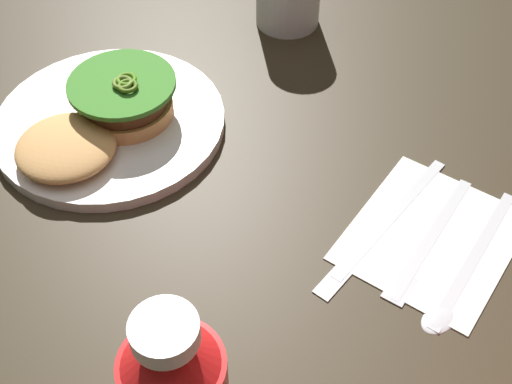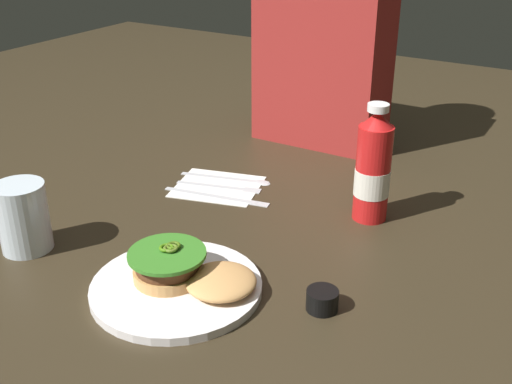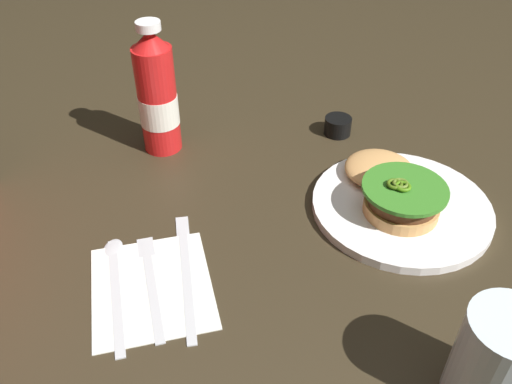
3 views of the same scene
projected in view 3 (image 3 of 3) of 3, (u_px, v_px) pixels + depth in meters
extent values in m
plane|color=#312819|center=(302.00, 235.00, 0.75)|extent=(3.00, 3.00, 0.00)
cylinder|color=white|center=(401.00, 207.00, 0.79)|extent=(0.26, 0.26, 0.01)
cylinder|color=tan|center=(401.00, 207.00, 0.76)|extent=(0.11, 0.11, 0.02)
cylinder|color=#512D19|center=(403.00, 198.00, 0.75)|extent=(0.10, 0.10, 0.02)
cylinder|color=red|center=(404.00, 192.00, 0.75)|extent=(0.09, 0.09, 0.01)
cylinder|color=#357822|center=(405.00, 188.00, 0.74)|extent=(0.12, 0.12, 0.01)
torus|color=#587424|center=(401.00, 183.00, 0.74)|extent=(0.02, 0.02, 0.01)
torus|color=#457B13|center=(403.00, 186.00, 0.73)|extent=(0.02, 0.02, 0.01)
torus|color=#436315|center=(395.00, 184.00, 0.74)|extent=(0.02, 0.02, 0.01)
ellipsoid|color=tan|center=(379.00, 169.00, 0.83)|extent=(0.11, 0.11, 0.03)
cylinder|color=red|center=(158.00, 100.00, 0.87)|extent=(0.06, 0.06, 0.18)
cone|color=red|center=(150.00, 39.00, 0.80)|extent=(0.06, 0.06, 0.03)
cylinder|color=white|center=(148.00, 26.00, 0.79)|extent=(0.04, 0.04, 0.01)
cylinder|color=white|center=(159.00, 109.00, 0.88)|extent=(0.07, 0.07, 0.05)
cylinder|color=silver|center=(497.00, 362.00, 0.52)|extent=(0.09, 0.09, 0.12)
cylinder|color=black|center=(338.00, 126.00, 0.95)|extent=(0.05, 0.05, 0.03)
cube|color=white|center=(152.00, 287.00, 0.67)|extent=(0.20, 0.19, 0.00)
cube|color=silver|center=(187.00, 279.00, 0.68)|extent=(0.20, 0.05, 0.00)
cube|color=silver|center=(183.00, 234.00, 0.74)|extent=(0.08, 0.03, 0.00)
cube|color=silver|center=(152.00, 285.00, 0.67)|extent=(0.17, 0.06, 0.00)
cube|color=silver|center=(146.00, 245.00, 0.73)|extent=(0.04, 0.03, 0.00)
cube|color=silver|center=(115.00, 292.00, 0.66)|extent=(0.19, 0.06, 0.00)
ellipsoid|color=silver|center=(112.00, 247.00, 0.73)|extent=(0.04, 0.03, 0.00)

